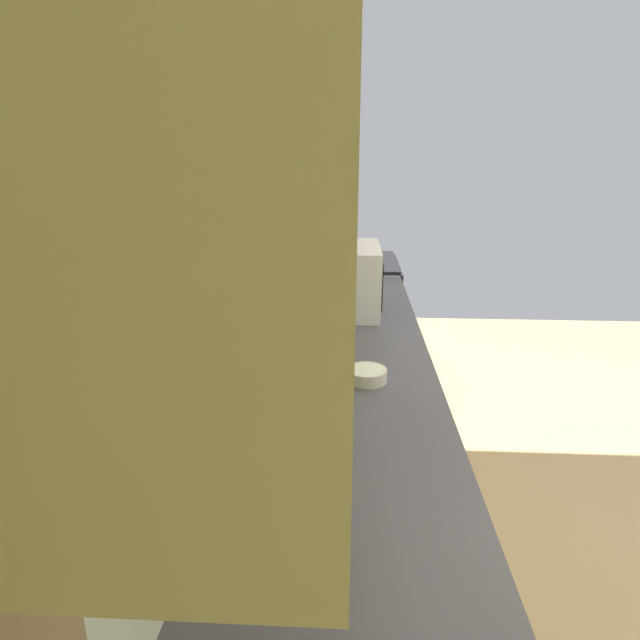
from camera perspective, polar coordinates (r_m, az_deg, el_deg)
The scene contains 6 objects.
wall_back at distance 1.91m, azimuth -7.96°, elevation 9.90°, with size 4.33×0.12×2.83m, color beige.
counter_run at distance 1.91m, azimuth 2.53°, elevation -21.54°, with size 3.43×0.63×0.92m.
upper_cabinets at distance 1.48m, azimuth -2.91°, elevation 22.26°, with size 2.58×0.30×0.61m.
oven_range at distance 3.73m, azimuth 3.16°, elevation -0.66°, with size 0.70×0.65×1.10m.
microwave at distance 2.53m, azimuth 2.58°, elevation 4.39°, with size 0.44×0.34×0.31m.
bowl at distance 1.82m, azimuth 4.98°, elevation -5.75°, with size 0.13×0.13×0.04m.
Camera 1 is at (-1.85, 1.37, 1.69)m, focal length 30.20 mm.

